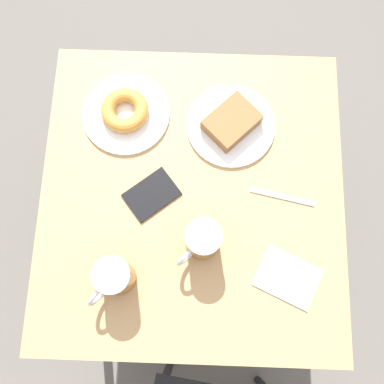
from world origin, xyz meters
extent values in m
plane|color=#666059|center=(0.00, 0.00, 0.00)|extent=(8.00, 8.00, 0.00)
cube|color=tan|center=(0.00, 0.00, 0.76)|extent=(0.76, 0.80, 0.03)
cylinder|color=black|center=(-0.34, -0.36, 0.37)|extent=(0.04, 0.04, 0.75)
cylinder|color=black|center=(0.34, -0.36, 0.37)|extent=(0.04, 0.04, 0.75)
cylinder|color=black|center=(-0.34, 0.36, 0.37)|extent=(0.04, 0.04, 0.75)
cylinder|color=black|center=(0.34, 0.36, 0.37)|extent=(0.04, 0.04, 0.75)
cylinder|color=black|center=(0.07, 0.50, 0.23)|extent=(0.03, 0.03, 0.45)
cylinder|color=white|center=(-0.10, -0.19, 0.78)|extent=(0.23, 0.23, 0.01)
cube|color=brown|center=(-0.10, -0.19, 0.81)|extent=(0.16, 0.16, 0.04)
cylinder|color=white|center=(0.18, -0.21, 0.78)|extent=(0.23, 0.23, 0.01)
torus|color=#D18938|center=(0.18, -0.21, 0.80)|extent=(0.12, 0.12, 0.04)
cylinder|color=#8C5619|center=(0.17, 0.21, 0.83)|extent=(0.08, 0.08, 0.10)
cylinder|color=white|center=(0.17, 0.21, 0.89)|extent=(0.08, 0.08, 0.02)
torus|color=silver|center=(0.20, 0.25, 0.84)|extent=(0.06, 0.07, 0.08)
cylinder|color=#8C5619|center=(-0.03, 0.12, 0.83)|extent=(0.08, 0.08, 0.10)
cylinder|color=white|center=(-0.03, 0.12, 0.89)|extent=(0.08, 0.08, 0.02)
torus|color=silver|center=(0.00, 0.16, 0.84)|extent=(0.06, 0.06, 0.08)
cube|color=white|center=(-0.24, 0.20, 0.78)|extent=(0.17, 0.15, 0.00)
cube|color=silver|center=(-0.23, 0.00, 0.78)|extent=(0.16, 0.05, 0.00)
cube|color=black|center=(0.10, 0.01, 0.78)|extent=(0.15, 0.15, 0.01)
camera|label=1|loc=(-0.01, 0.27, 1.82)|focal=40.00mm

